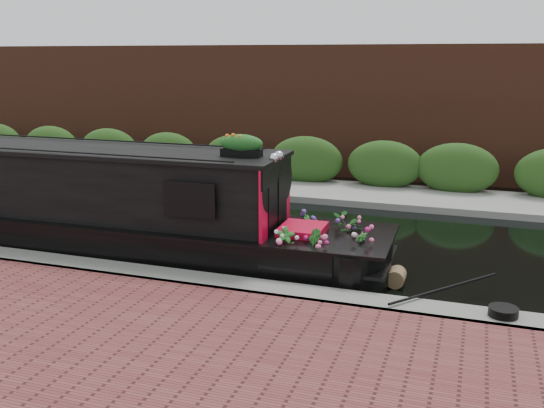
% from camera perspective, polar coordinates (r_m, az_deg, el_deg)
% --- Properties ---
extents(ground, '(80.00, 80.00, 0.00)m').
position_cam_1_polar(ground, '(12.94, -3.29, -2.75)').
color(ground, black).
rests_on(ground, ground).
extents(near_bank_coping, '(40.00, 0.60, 0.50)m').
position_cam_1_polar(near_bank_coping, '(10.13, -10.39, -7.76)').
color(near_bank_coping, slate).
rests_on(near_bank_coping, ground).
extents(far_bank_path, '(40.00, 2.40, 0.34)m').
position_cam_1_polar(far_bank_path, '(16.77, 2.11, 1.13)').
color(far_bank_path, gray).
rests_on(far_bank_path, ground).
extents(far_hedge, '(40.00, 1.10, 2.80)m').
position_cam_1_polar(far_hedge, '(17.62, 2.96, 1.74)').
color(far_hedge, '#254A18').
rests_on(far_hedge, ground).
extents(far_brick_wall, '(40.00, 1.00, 8.00)m').
position_cam_1_polar(far_brick_wall, '(19.61, 4.65, 2.95)').
color(far_brick_wall, '#582D1D').
rests_on(far_brick_wall, ground).
extents(narrowboat, '(11.08, 2.17, 2.59)m').
position_cam_1_polar(narrowboat, '(12.15, -16.82, -0.66)').
color(narrowboat, black).
rests_on(narrowboat, ground).
extents(rope_fender, '(0.30, 0.37, 0.30)m').
position_cam_1_polar(rope_fender, '(10.21, 11.61, -6.74)').
color(rope_fender, brown).
rests_on(rope_fender, ground).
extents(coiled_mooring_rope, '(0.40, 0.40, 0.12)m').
position_cam_1_polar(coiled_mooring_rope, '(8.90, 20.94, -9.44)').
color(coiled_mooring_rope, black).
rests_on(coiled_mooring_rope, near_bank_coping).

